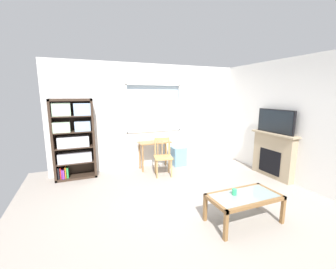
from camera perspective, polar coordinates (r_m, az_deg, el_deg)
ground at (r=4.06m, az=6.36°, el=-18.13°), size 6.01×5.89×0.02m
wall_back_with_window at (r=5.85m, az=-5.05°, el=4.56°), size 5.01×0.15×2.71m
wall_right at (r=5.35m, az=31.64°, el=2.75°), size 0.12×5.09×2.71m
bookshelf at (r=5.40m, az=-23.68°, el=-0.45°), size 0.90×0.38×1.84m
desk_under_window at (r=5.66m, az=-3.54°, el=-3.32°), size 0.83×0.38×0.73m
wooden_chair at (r=5.24m, az=-1.34°, el=-5.79°), size 0.49×0.48×0.90m
plastic_drawer_unit at (r=6.05m, az=2.70°, el=-5.65°), size 0.35×0.40×0.50m
fireplace at (r=5.68m, az=25.87°, el=-4.85°), size 0.26×1.16×1.06m
tv at (r=5.52m, az=26.41°, el=3.14°), size 0.06×0.96×0.54m
coffee_table at (r=3.61m, az=19.41°, el=-15.72°), size 1.09×0.56×0.44m
sippy_cup at (r=3.53m, az=17.04°, el=-14.22°), size 0.07×0.07×0.09m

